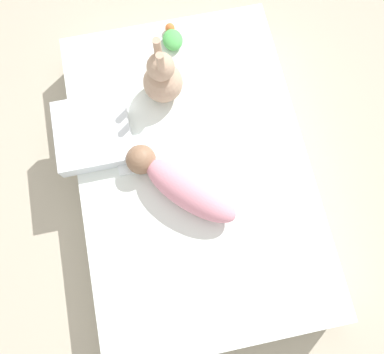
{
  "coord_description": "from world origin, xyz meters",
  "views": [
    {
      "loc": [
        -0.46,
        0.1,
        1.81
      ],
      "look_at": [
        -0.06,
        0.02,
        0.28
      ],
      "focal_mm": 35.0,
      "sensor_mm": 36.0,
      "label": 1
    }
  ],
  "objects_px": {
    "pillow": "(93,133)",
    "bunny_plush": "(162,79)",
    "turtle_plush": "(172,38)",
    "swaddled_baby": "(181,185)"
  },
  "relations": [
    {
      "from": "pillow",
      "to": "bunny_plush",
      "type": "height_order",
      "value": "bunny_plush"
    },
    {
      "from": "pillow",
      "to": "turtle_plush",
      "type": "xyz_separation_m",
      "value": [
        0.41,
        -0.43,
        -0.01
      ]
    },
    {
      "from": "swaddled_baby",
      "to": "turtle_plush",
      "type": "xyz_separation_m",
      "value": [
        0.73,
        -0.1,
        -0.04
      ]
    },
    {
      "from": "turtle_plush",
      "to": "pillow",
      "type": "bearing_deg",
      "value": 133.31
    },
    {
      "from": "bunny_plush",
      "to": "turtle_plush",
      "type": "relative_size",
      "value": 2.31
    },
    {
      "from": "swaddled_baby",
      "to": "bunny_plush",
      "type": "relative_size",
      "value": 1.3
    },
    {
      "from": "swaddled_baby",
      "to": "bunny_plush",
      "type": "height_order",
      "value": "bunny_plush"
    },
    {
      "from": "pillow",
      "to": "bunny_plush",
      "type": "relative_size",
      "value": 0.95
    },
    {
      "from": "bunny_plush",
      "to": "turtle_plush",
      "type": "height_order",
      "value": "bunny_plush"
    },
    {
      "from": "pillow",
      "to": "swaddled_baby",
      "type": "bearing_deg",
      "value": -133.58
    }
  ]
}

